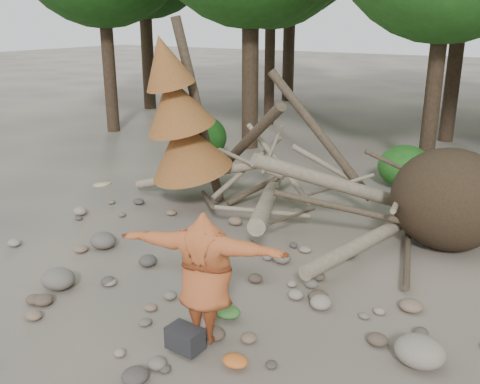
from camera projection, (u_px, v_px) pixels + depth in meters
The scene contains 12 objects.
ground at pixel (207, 306), 8.34m from camera, with size 120.00×120.00×0.00m, color #514C44.
deadfall_pile at pixel (417, 197), 10.42m from camera, with size 8.55×5.24×3.30m.
dead_conifer at pixel (180, 119), 11.97m from camera, with size 2.06×2.16×4.35m.
bush_left at pixel (198, 137), 16.69m from camera, with size 1.80×1.80×1.44m, color #1A4D14.
bush_mid at pixel (405, 166), 14.02m from camera, with size 1.40×1.40×1.12m, color #23621C.
frisbee_thrower at pixel (205, 278), 7.07m from camera, with size 3.00×1.18×2.02m.
backpack at pixel (185, 342), 7.14m from camera, with size 0.47×0.31×0.31m, color black.
cloth_green at pixel (227, 315), 7.95m from camera, with size 0.42×0.35×0.16m, color #35692A.
cloth_orange at pixel (235, 364), 6.84m from camera, with size 0.35×0.28×0.13m, color #C56121.
boulder_front_left at pixel (58, 279), 8.83m from camera, with size 0.58×0.52×0.35m, color #645D53.
boulder_mid_right at pixel (420, 351), 6.88m from camera, with size 0.66×0.59×0.39m, color gray.
boulder_mid_left at pixel (103, 240), 10.39m from camera, with size 0.53×0.48×0.32m, color #5C534D.
Camera 1 is at (4.37, -5.95, 4.30)m, focal length 40.00 mm.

